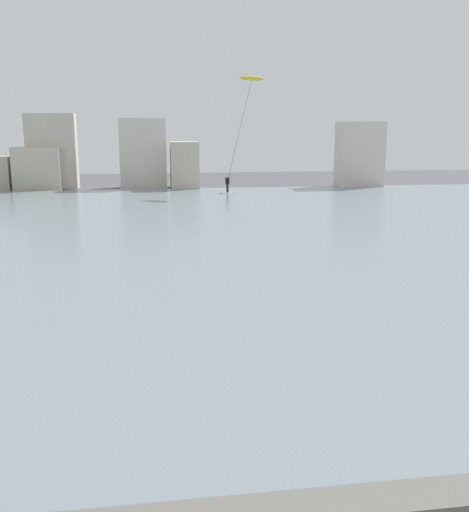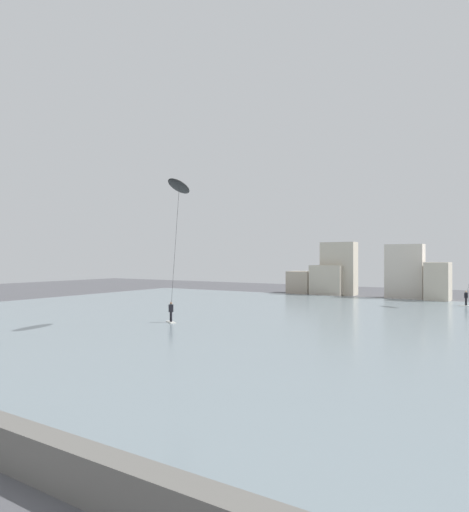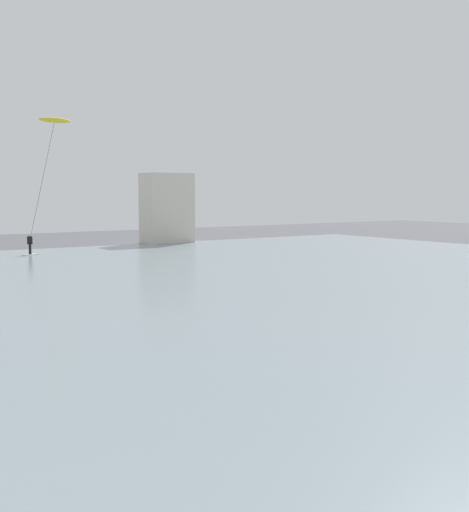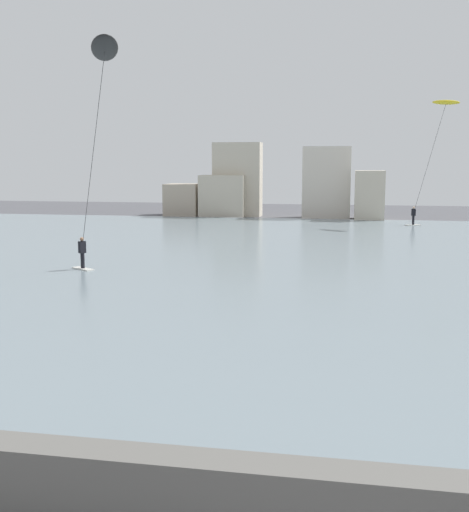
% 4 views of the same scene
% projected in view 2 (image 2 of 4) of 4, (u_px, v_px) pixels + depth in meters
% --- Properties ---
extents(seawall_barrier, '(60.00, 0.70, 1.10)m').
position_uv_depth(seawall_barrier, '(33.00, 453.00, 10.80)').
color(seawall_barrier, '#66635E').
rests_on(seawall_barrier, ground).
extents(water_bay, '(84.00, 52.00, 0.10)m').
position_uv_depth(water_bay, '(361.00, 328.00, 33.31)').
color(water_bay, gray).
rests_on(water_bay, ground).
extents(far_shore_buildings, '(41.75, 5.90, 7.56)m').
position_uv_depth(far_shore_buildings, '(409.00, 276.00, 57.88)').
color(far_shore_buildings, '#B7A893').
rests_on(far_shore_buildings, ground).
extents(kitesurfer_black, '(4.16, 4.17, 10.96)m').
position_uv_depth(kitesurfer_black, '(179.00, 196.00, 33.52)').
color(kitesurfer_black, silver).
rests_on(kitesurfer_black, water_bay).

